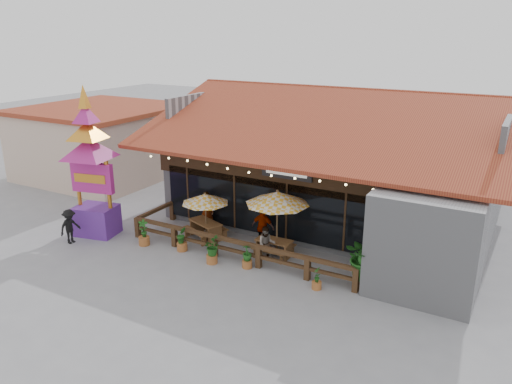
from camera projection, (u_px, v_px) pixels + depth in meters
The scene contains 19 objects.
ground at pixel (276, 265), 19.13m from camera, with size 100.00×100.00×0.00m, color gray.
restaurant_building at pixel (345, 170), 23.81m from camera, with size 15.50×14.73×6.09m.
patio_railing at pixel (223, 241), 19.77m from camera, with size 10.00×2.60×0.92m.
neighbor_building at pixel (103, 141), 30.42m from camera, with size 8.40×8.40×4.22m.
umbrella_left at pixel (205, 199), 20.84m from camera, with size 2.32×2.32×2.15m.
umbrella_right at pixel (277, 198), 19.36m from camera, with size 3.12×3.12×2.72m.
picnic_table_left at pixel (206, 227), 21.48m from camera, with size 1.95×1.83×0.76m.
picnic_table_right at pixel (274, 245), 19.79m from camera, with size 1.44×1.25×0.69m.
thai_sign_tower at pixel (90, 152), 20.93m from camera, with size 3.08×3.08×7.00m.
tropical_plant at pixel (364, 258), 17.14m from camera, with size 1.77×1.83×1.94m.
diner_a at pixel (207, 211), 22.19m from camera, with size 0.67×0.44×1.83m, color #382211.
diner_b at pixel (266, 244), 19.26m from camera, with size 0.70×0.54×1.43m, color #382211.
diner_c at pixel (263, 227), 20.51m from camera, with size 1.01×0.42×1.73m, color #382211.
pedestrian at pixel (70, 226), 20.90m from camera, with size 0.97×0.56×1.50m, color black.
planter_a at pixel (144, 234), 20.79m from camera, with size 0.48×0.46×1.12m.
planter_b at pixel (182, 240), 20.25m from camera, with size 0.48×0.50×1.05m.
planter_c at pixel (212, 249), 19.11m from camera, with size 0.84×0.85×1.06m.
planter_d at pixel (247, 257), 18.79m from camera, with size 0.45×0.45×0.94m.
planter_e at pixel (317, 280), 17.27m from camera, with size 0.34×0.34×0.84m.
Camera 1 is at (7.79, -15.49, 8.59)m, focal length 35.00 mm.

